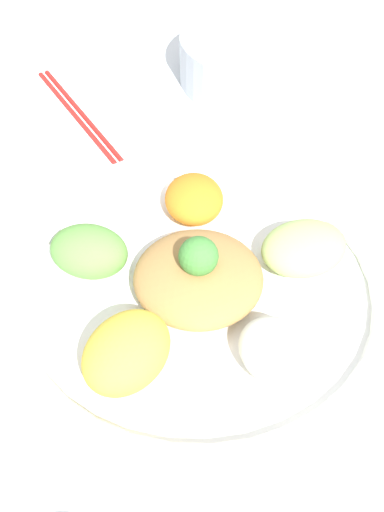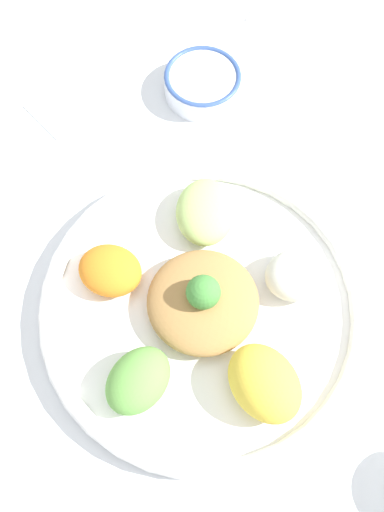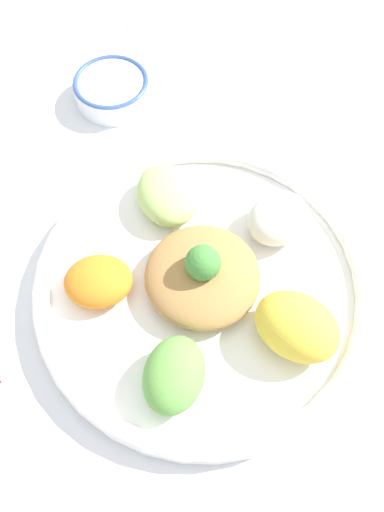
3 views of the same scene
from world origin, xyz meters
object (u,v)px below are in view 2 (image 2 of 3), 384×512
at_px(serving_spoon_main, 58,135).
at_px(salad_platter, 204,307).
at_px(serving_spoon_extra, 251,18).
at_px(sauce_bowl_red, 203,82).

bearing_deg(serving_spoon_main, salad_platter, 175.06).
xyz_separation_m(salad_platter, serving_spoon_extra, (-0.11, -0.48, -0.02)).
distance_m(salad_platter, sauce_bowl_red, 0.35).
bearing_deg(serving_spoon_extra, salad_platter, -161.60).
height_order(salad_platter, serving_spoon_extra, salad_platter).
height_order(salad_platter, sauce_bowl_red, salad_platter).
relative_size(serving_spoon_main, serving_spoon_extra, 0.96).
height_order(serving_spoon_main, serving_spoon_extra, same).
distance_m(sauce_bowl_red, serving_spoon_main, 0.22).
relative_size(sauce_bowl_red, serving_spoon_main, 1.04).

